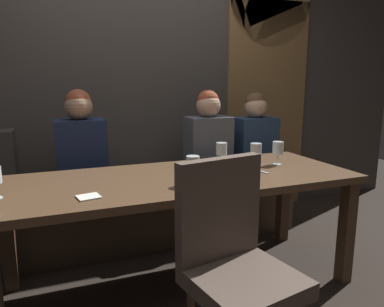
{
  "coord_description": "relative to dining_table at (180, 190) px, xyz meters",
  "views": [
    {
      "loc": [
        -0.72,
        -2.05,
        1.32
      ],
      "look_at": [
        0.15,
        0.18,
        0.84
      ],
      "focal_mm": 33.8,
      "sensor_mm": 36.0,
      "label": 1
    }
  ],
  "objects": [
    {
      "name": "ground",
      "position": [
        0.0,
        0.0,
        -0.65
      ],
      "size": [
        9.0,
        9.0,
        0.0
      ],
      "primitive_type": "plane",
      "color": "black"
    },
    {
      "name": "back_wall_tiled",
      "position": [
        0.0,
        1.22,
        0.85
      ],
      "size": [
        6.0,
        0.12,
        3.0
      ],
      "primitive_type": "cube",
      "color": "#423D38",
      "rests_on": "ground"
    },
    {
      "name": "arched_door",
      "position": [
        1.35,
        1.15,
        0.71
      ],
      "size": [
        0.9,
        0.05,
        2.55
      ],
      "color": "olive",
      "rests_on": "ground"
    },
    {
      "name": "dining_table",
      "position": [
        0.0,
        0.0,
        0.0
      ],
      "size": [
        2.2,
        0.84,
        0.74
      ],
      "color": "#493422",
      "rests_on": "ground"
    },
    {
      "name": "banquette_bench",
      "position": [
        0.0,
        0.7,
        -0.42
      ],
      "size": [
        2.5,
        0.44,
        0.45
      ],
      "color": "#4A3C2E",
      "rests_on": "ground"
    },
    {
      "name": "chair_near_side",
      "position": [
        -0.0,
        -0.72,
        -0.09
      ],
      "size": [
        0.51,
        0.51,
        0.98
      ],
      "color": "brown",
      "rests_on": "ground"
    },
    {
      "name": "diner_redhead",
      "position": [
        -0.53,
        0.71,
        0.18
      ],
      "size": [
        0.36,
        0.24,
        0.81
      ],
      "color": "#192342",
      "rests_on": "banquette_bench"
    },
    {
      "name": "diner_bearded",
      "position": [
        0.49,
        0.67,
        0.18
      ],
      "size": [
        0.36,
        0.24,
        0.8
      ],
      "color": "#4C515B",
      "rests_on": "banquette_bench"
    },
    {
      "name": "diner_far_end",
      "position": [
        0.96,
        0.71,
        0.16
      ],
      "size": [
        0.36,
        0.24,
        0.77
      ],
      "color": "navy",
      "rests_on": "banquette_bench"
    },
    {
      "name": "wine_glass_near_right",
      "position": [
        0.75,
        0.05,
        0.2
      ],
      "size": [
        0.08,
        0.08,
        0.16
      ],
      "color": "silver",
      "rests_on": "dining_table"
    },
    {
      "name": "wine_glass_near_left",
      "position": [
        0.36,
        0.15,
        0.2
      ],
      "size": [
        0.08,
        0.08,
        0.16
      ],
      "color": "silver",
      "rests_on": "dining_table"
    },
    {
      "name": "wine_glass_end_left",
      "position": [
        0.01,
        -0.19,
        0.2
      ],
      "size": [
        0.08,
        0.08,
        0.16
      ],
      "color": "silver",
      "rests_on": "dining_table"
    },
    {
      "name": "wine_glass_far_left",
      "position": [
        0.57,
        0.05,
        0.2
      ],
      "size": [
        0.08,
        0.08,
        0.16
      ],
      "color": "silver",
      "rests_on": "dining_table"
    },
    {
      "name": "fork_on_table",
      "position": [
        0.53,
        -0.07,
        0.09
      ],
      "size": [
        0.04,
        0.17,
        0.01
      ],
      "primitive_type": "cube",
      "rotation": [
        0.0,
        0.0,
        0.17
      ],
      "color": "silver",
      "rests_on": "dining_table"
    },
    {
      "name": "folded_napkin",
      "position": [
        -0.57,
        -0.23,
        0.09
      ],
      "size": [
        0.13,
        0.12,
        0.01
      ],
      "primitive_type": "cube",
      "rotation": [
        0.0,
        0.0,
        0.18
      ],
      "color": "silver",
      "rests_on": "dining_table"
    }
  ]
}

